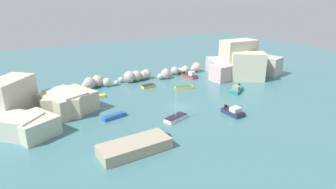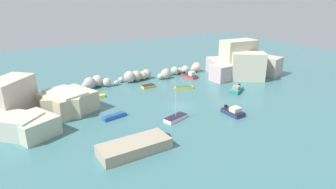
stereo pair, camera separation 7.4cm
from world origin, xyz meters
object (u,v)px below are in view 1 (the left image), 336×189
moored_boat_1 (190,75)px  moored_boat_3 (96,96)px  moored_boat_8 (114,116)px  moored_boat_0 (176,118)px  moored_boat_5 (148,86)px  moored_boat_4 (184,88)px  stone_dock (135,147)px  moored_boat_7 (164,137)px  moored_boat_2 (236,90)px  moored_boat_6 (233,112)px

moored_boat_1 → moored_boat_3: size_ratio=1.26×
moored_boat_3 → moored_boat_8: moored_boat_8 is taller
moored_boat_0 → moored_boat_8: bearing=-51.1°
moored_boat_1 → moored_boat_5: (-13.02, -2.03, -0.24)m
moored_boat_4 → moored_boat_5: moored_boat_5 is taller
stone_dock → moored_boat_7: bearing=14.7°
moored_boat_0 → moored_boat_4: size_ratio=1.23×
moored_boat_0 → moored_boat_7: bearing=26.4°
moored_boat_3 → moored_boat_7: (3.71, -22.77, -0.04)m
moored_boat_2 → moored_boat_5: moored_boat_2 is taller
moored_boat_1 → moored_boat_2: size_ratio=0.98×
stone_dock → moored_boat_2: (29.81, 12.45, -0.25)m
moored_boat_1 → moored_boat_2: 14.83m
stone_dock → moored_boat_6: bearing=8.6°
stone_dock → moored_boat_7: stone_dock is taller
moored_boat_1 → moored_boat_2: bearing=-1.4°
stone_dock → moored_boat_0: moored_boat_0 is taller
moored_boat_3 → moored_boat_1: bearing=-163.1°
moored_boat_2 → moored_boat_4: bearing=-71.9°
moored_boat_2 → moored_boat_3: (-28.14, 11.73, -0.28)m
moored_boat_6 → moored_boat_5: bearing=-166.1°
moored_boat_0 → moored_boat_6: (10.21, -3.22, 0.21)m
moored_boat_0 → moored_boat_5: moored_boat_0 is taller
moored_boat_1 → moored_boat_5: moored_boat_1 is taller
moored_boat_0 → moored_boat_5: size_ratio=1.71×
moored_boat_7 → moored_boat_6: bearing=-22.3°
moored_boat_2 → moored_boat_6: 13.04m
moored_boat_1 → moored_boat_7: size_ratio=1.94×
moored_boat_3 → moored_boat_0: bearing=126.8°
moored_boat_7 → moored_boat_1: bearing=20.9°
stone_dock → moored_boat_3: bearing=86.1°
moored_boat_2 → moored_boat_1: bearing=-111.2°
moored_boat_4 → moored_boat_7: size_ratio=1.81×
moored_boat_2 → moored_boat_3: moored_boat_2 is taller
moored_boat_1 → moored_boat_8: (-25.73, -14.72, -0.21)m
moored_boat_2 → moored_boat_5: size_ratio=1.52×
moored_boat_8 → stone_dock: bearing=72.2°
moored_boat_1 → moored_boat_5: size_ratio=1.49×
moored_boat_4 → moored_boat_6: (-0.16, -16.95, 0.29)m
moored_boat_3 → moored_boat_7: moored_boat_3 is taller
stone_dock → moored_boat_0: bearing=31.2°
moored_boat_2 → moored_boat_8: 28.39m
stone_dock → moored_boat_5: 28.74m
moored_boat_0 → moored_boat_1: moored_boat_0 is taller
stone_dock → moored_boat_6: stone_dock is taller
moored_boat_6 → moored_boat_0: bearing=-110.3°
moored_boat_4 → moored_boat_6: bearing=109.6°
moored_boat_7 → moored_boat_5: bearing=40.9°
moored_boat_7 → moored_boat_3: bearing=70.5°
moored_boat_1 → moored_boat_5: bearing=-92.9°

